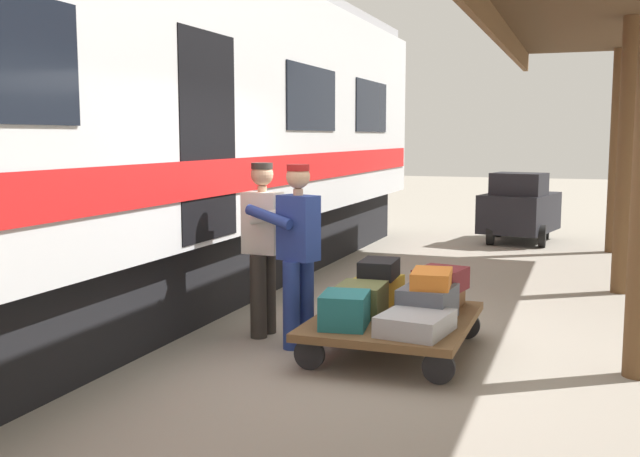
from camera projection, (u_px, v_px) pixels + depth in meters
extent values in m
plane|color=gray|center=(389.00, 351.00, 6.80)|extent=(60.00, 60.00, 0.00)
cylinder|color=brown|center=(617.00, 152.00, 12.44)|extent=(0.24, 0.24, 3.40)
cylinder|color=brown|center=(627.00, 157.00, 9.16)|extent=(0.24, 0.24, 3.40)
cube|color=silver|center=(78.00, 98.00, 7.62)|extent=(3.00, 16.33, 2.90)
cube|color=black|center=(85.00, 280.00, 7.85)|extent=(2.55, 15.51, 0.90)
cube|color=red|center=(210.00, 178.00, 7.21)|extent=(0.03, 16.00, 0.36)
cube|color=black|center=(372.00, 107.00, 12.44)|extent=(0.02, 1.80, 0.84)
cube|color=black|center=(313.00, 98.00, 9.77)|extent=(0.02, 1.80, 0.84)
cube|color=black|center=(204.00, 137.00, 7.18)|extent=(0.12, 1.10, 2.00)
cube|color=brown|center=(394.00, 320.00, 6.72)|extent=(1.37, 1.78, 0.07)
cylinder|color=black|center=(439.00, 368.00, 5.89)|extent=(0.27, 0.05, 0.27)
cylinder|color=black|center=(309.00, 354.00, 6.26)|extent=(0.27, 0.05, 0.27)
cylinder|color=black|center=(466.00, 325.00, 7.22)|extent=(0.27, 0.05, 0.27)
cylinder|color=black|center=(358.00, 316.00, 7.59)|extent=(0.27, 0.05, 0.27)
cube|color=#1E666B|center=(345.00, 310.00, 6.34)|extent=(0.45, 0.52, 0.29)
cube|color=gold|center=(375.00, 290.00, 7.26)|extent=(0.45, 0.66, 0.25)
cube|color=brown|center=(361.00, 299.00, 6.80)|extent=(0.43, 0.51, 0.28)
cube|color=#9EA0A5|center=(416.00, 323.00, 6.14)|extent=(0.60, 0.70, 0.17)
cube|color=#4C515B|center=(428.00, 303.00, 6.59)|extent=(0.48, 0.59, 0.30)
cube|color=brown|center=(438.00, 299.00, 7.06)|extent=(0.43, 0.65, 0.17)
cube|color=maroon|center=(441.00, 279.00, 7.01)|extent=(0.49, 0.55, 0.21)
cube|color=#CC6B23|center=(432.00, 279.00, 6.57)|extent=(0.38, 0.53, 0.15)
cube|color=black|center=(379.00, 269.00, 7.23)|extent=(0.36, 0.48, 0.18)
cylinder|color=navy|center=(305.00, 302.00, 7.00)|extent=(0.16, 0.16, 0.82)
cylinder|color=navy|center=(291.00, 305.00, 6.84)|extent=(0.16, 0.16, 0.82)
cube|color=navy|center=(298.00, 228.00, 6.83)|extent=(0.41, 0.33, 0.60)
cylinder|color=tan|center=(298.00, 192.00, 6.79)|extent=(0.09, 0.09, 0.06)
sphere|color=tan|center=(298.00, 177.00, 6.77)|extent=(0.22, 0.22, 0.22)
cylinder|color=#A51919|center=(298.00, 168.00, 6.76)|extent=(0.21, 0.21, 0.06)
cylinder|color=navy|center=(292.00, 214.00, 7.08)|extent=(0.53, 0.27, 0.21)
cylinder|color=navy|center=(269.00, 217.00, 6.83)|extent=(0.53, 0.27, 0.21)
cylinder|color=#332D28|center=(258.00, 296.00, 7.22)|extent=(0.16, 0.16, 0.82)
cylinder|color=#332D28|center=(268.00, 292.00, 7.40)|extent=(0.16, 0.16, 0.82)
cube|color=silver|center=(262.00, 223.00, 7.22)|extent=(0.37, 0.24, 0.60)
cylinder|color=tan|center=(262.00, 189.00, 7.18)|extent=(0.09, 0.09, 0.06)
sphere|color=tan|center=(262.00, 174.00, 7.17)|extent=(0.22, 0.22, 0.22)
cylinder|color=#332D28|center=(262.00, 166.00, 7.16)|extent=(0.21, 0.21, 0.06)
cylinder|color=silver|center=(275.00, 215.00, 6.98)|extent=(0.53, 0.14, 0.21)
cylinder|color=silver|center=(290.00, 212.00, 7.27)|extent=(0.53, 0.14, 0.21)
cube|color=black|center=(520.00, 212.00, 13.83)|extent=(1.43, 1.89, 0.70)
cube|color=black|center=(519.00, 187.00, 13.45)|extent=(1.03, 0.87, 0.50)
cylinder|color=black|center=(542.00, 236.00, 13.17)|extent=(0.12, 0.40, 0.40)
cylinder|color=black|center=(491.00, 234.00, 13.47)|extent=(0.12, 0.40, 0.40)
cylinder|color=black|center=(546.00, 228.00, 14.29)|extent=(0.12, 0.40, 0.40)
cylinder|color=black|center=(498.00, 226.00, 14.59)|extent=(0.12, 0.40, 0.40)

